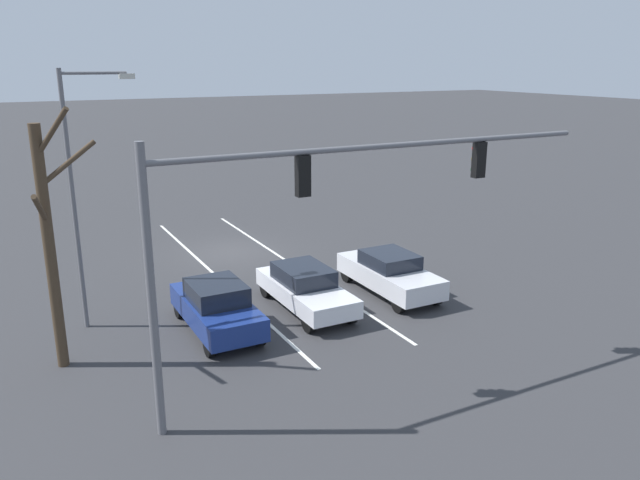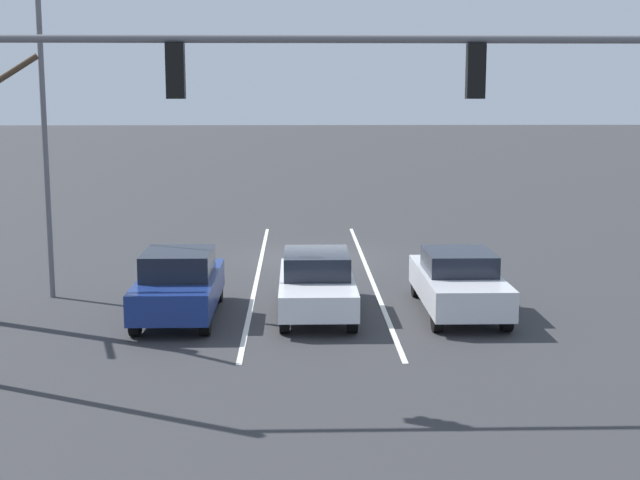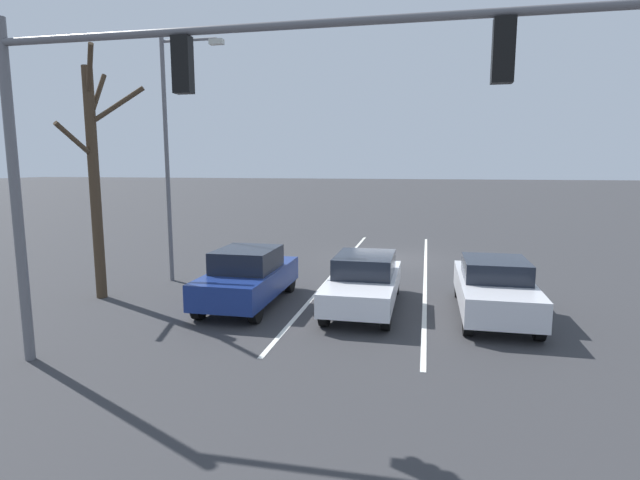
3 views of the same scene
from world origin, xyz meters
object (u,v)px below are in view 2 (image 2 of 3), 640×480
car_navy_rightlane_front (179,284)px  street_lamp_right_shoulder (54,118)px  car_silver_leftlane_front (458,282)px  traffic_signal_gantry (184,112)px  car_white_midlane_front (317,282)px

car_navy_rightlane_front → street_lamp_right_shoulder: bearing=-33.8°
car_silver_leftlane_front → street_lamp_right_shoulder: bearing=-10.9°
car_silver_leftlane_front → traffic_signal_gantry: 8.77m
car_white_midlane_front → traffic_signal_gantry: bearing=64.5°
car_white_midlane_front → street_lamp_right_shoulder: (6.57, -1.90, 3.86)m
car_white_midlane_front → car_silver_leftlane_front: (-3.40, 0.02, -0.00)m
car_white_midlane_front → car_navy_rightlane_front: bearing=5.9°
traffic_signal_gantry → street_lamp_right_shoulder: bearing=-59.4°
car_navy_rightlane_front → street_lamp_right_shoulder: size_ratio=0.54×
car_white_midlane_front → traffic_signal_gantry: size_ratio=0.38×
street_lamp_right_shoulder → car_white_midlane_front: bearing=163.9°
car_white_midlane_front → traffic_signal_gantry: traffic_signal_gantry is taller
car_navy_rightlane_front → car_white_midlane_front: bearing=-174.1°
car_white_midlane_front → car_silver_leftlane_front: car_silver_leftlane_front is taller
car_navy_rightlane_front → car_silver_leftlane_front: car_navy_rightlane_front is taller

